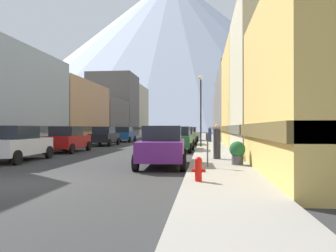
{
  "coord_description": "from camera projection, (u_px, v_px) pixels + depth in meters",
  "views": [
    {
      "loc": [
        5.61,
        -9.18,
        1.69
      ],
      "look_at": [
        -0.13,
        43.0,
        1.97
      ],
      "focal_mm": 35.06,
      "sensor_mm": 36.0,
      "label": 1
    }
  ],
  "objects": [
    {
      "name": "storefront_left_3",
      "position": [
        99.0,
        120.0,
        52.31
      ],
      "size": [
        7.49,
        11.63,
        6.2
      ],
      "color": "#66605B",
      "rests_on": "ground"
    },
    {
      "name": "streetlamp_right",
      "position": [
        201.0,
        100.0,
        27.0
      ],
      "size": [
        0.36,
        0.36,
        5.86
      ],
      "color": "black",
      "rests_on": "sidewalk_right"
    },
    {
      "name": "car_left_2",
      "position": [
        104.0,
        136.0,
        31.08
      ],
      "size": [
        2.16,
        4.45,
        1.78
      ],
      "color": "black",
      "rests_on": "ground"
    },
    {
      "name": "storefront_left_5",
      "position": [
        130.0,
        112.0,
        72.68
      ],
      "size": [
        6.7,
        11.3,
        10.75
      ],
      "color": "beige",
      "rests_on": "ground"
    },
    {
      "name": "storefront_left_4",
      "position": [
        113.0,
        107.0,
        62.8
      ],
      "size": [
        8.67,
        8.62,
        11.87
      ],
      "color": "#66605B",
      "rests_on": "ground"
    },
    {
      "name": "car_left_0",
      "position": [
        16.0,
        143.0,
        16.49
      ],
      "size": [
        2.18,
        4.45,
        1.78
      ],
      "color": "silver",
      "rests_on": "ground"
    },
    {
      "name": "storefront_right_5",
      "position": [
        232.0,
        118.0,
        64.33
      ],
      "size": [
        7.34,
        12.99,
        7.64
      ],
      "color": "#66605B",
      "rests_on": "ground"
    },
    {
      "name": "car_left_1",
      "position": [
        68.0,
        139.0,
        22.7
      ],
      "size": [
        2.16,
        4.44,
        1.78
      ],
      "color": "#9E1111",
      "rests_on": "ground"
    },
    {
      "name": "mountain_backdrop",
      "position": [
        172.0,
        53.0,
        270.75
      ],
      "size": [
        283.97,
        283.97,
        127.28
      ],
      "primitive_type": "cone",
      "color": "silver",
      "rests_on": "ground"
    },
    {
      "name": "car_right_1",
      "position": [
        179.0,
        139.0,
        23.43
      ],
      "size": [
        2.13,
        4.43,
        1.78
      ],
      "color": "#265933",
      "rests_on": "ground"
    },
    {
      "name": "storefront_right_3",
      "position": [
        252.0,
        104.0,
        40.15
      ],
      "size": [
        8.33,
        8.74,
        9.42
      ],
      "color": "#66605B",
      "rests_on": "ground"
    },
    {
      "name": "car_right_0",
      "position": [
        163.0,
        146.0,
        14.41
      ],
      "size": [
        2.25,
        4.48,
        1.78
      ],
      "color": "#591E72",
      "rests_on": "ground"
    },
    {
      "name": "fire_hydrant_near",
      "position": [
        198.0,
        168.0,
        9.45
      ],
      "size": [
        0.4,
        0.22,
        0.7
      ],
      "color": "red",
      "rests_on": "sidewalk_right"
    },
    {
      "name": "ground_plane",
      "position": [
        14.0,
        185.0,
        9.72
      ],
      "size": [
        400.0,
        400.0,
        0.0
      ],
      "primitive_type": "plane",
      "color": "#2F2F2F"
    },
    {
      "name": "storefront_right_4",
      "position": [
        247.0,
        109.0,
        51.16
      ],
      "size": [
        9.83,
        13.11,
        9.56
      ],
      "color": "#66605B",
      "rests_on": "ground"
    },
    {
      "name": "sidewalk_right",
      "position": [
        209.0,
        140.0,
        43.83
      ],
      "size": [
        2.5,
        100.0,
        0.15
      ],
      "primitive_type": "cube",
      "color": "gray",
      "rests_on": "ground"
    },
    {
      "name": "pedestrian_0",
      "position": [
        217.0,
        143.0,
        16.27
      ],
      "size": [
        0.36,
        0.36,
        1.71
      ],
      "color": "#333338",
      "rests_on": "sidewalk_right"
    },
    {
      "name": "car_right_2",
      "position": [
        185.0,
        136.0,
        30.78
      ],
      "size": [
        2.23,
        4.48,
        1.78
      ],
      "color": "#265933",
      "rests_on": "ground"
    },
    {
      "name": "parking_meter_near",
      "position": [
        208.0,
        145.0,
        12.79
      ],
      "size": [
        0.14,
        0.1,
        1.33
      ],
      "color": "#595960",
      "rests_on": "sidewalk_right"
    },
    {
      "name": "car_right_3",
      "position": [
        189.0,
        134.0,
        40.33
      ],
      "size": [
        2.18,
        4.46,
        1.78
      ],
      "color": "#B28419",
      "rests_on": "ground"
    },
    {
      "name": "sidewalk_left",
      "position": [
        118.0,
        139.0,
        45.2
      ],
      "size": [
        2.5,
        100.0,
        0.15
      ],
      "primitive_type": "cube",
      "color": "gray",
      "rests_on": "ground"
    },
    {
      "name": "storefront_right_2",
      "position": [
        261.0,
        99.0,
        29.7
      ],
      "size": [
        6.8,
        11.65,
        8.93
      ],
      "color": "#D8B259",
      "rests_on": "ground"
    },
    {
      "name": "storefront_right_1",
      "position": [
        320.0,
        83.0,
        19.58
      ],
      "size": [
        10.3,
        8.01,
        9.08
      ],
      "color": "beige",
      "rests_on": "ground"
    },
    {
      "name": "storefront_left_2",
      "position": [
        65.0,
        113.0,
        39.32
      ],
      "size": [
        7.21,
        13.39,
        7.13
      ],
      "color": "tan",
      "rests_on": "ground"
    },
    {
      "name": "potted_plant_0",
      "position": [
        237.0,
        152.0,
        13.71
      ],
      "size": [
        0.67,
        0.67,
        0.98
      ],
      "color": "#4C4C51",
      "rests_on": "sidewalk_right"
    },
    {
      "name": "car_left_3",
      "position": [
        125.0,
        134.0,
        38.98
      ],
      "size": [
        2.17,
        4.45,
        1.78
      ],
      "color": "#19478C",
      "rests_on": "ground"
    },
    {
      "name": "pedestrian_1",
      "position": [
        210.0,
        135.0,
        36.23
      ],
      "size": [
        0.36,
        0.36,
        1.71
      ],
      "color": "navy",
      "rests_on": "sidewalk_right"
    }
  ]
}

